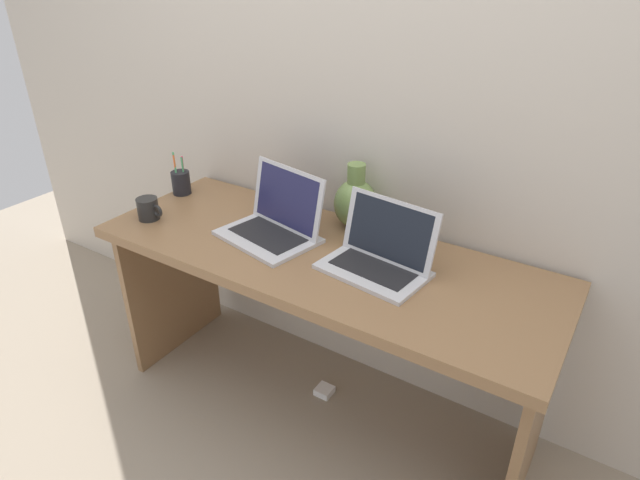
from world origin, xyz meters
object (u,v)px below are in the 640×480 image
coffee_mug (148,209)px  power_brick (324,391)px  laptop_right (381,252)px  laptop_left (277,219)px  pen_cup (181,182)px  green_vase (355,202)px

coffee_mug → power_brick: coffee_mug is taller
laptop_right → laptop_left: bearing=179.3°
coffee_mug → pen_cup: bearing=106.8°
laptop_right → coffee_mug: 0.95m
laptop_left → laptop_right: 0.43m
laptop_left → power_brick: bearing=13.3°
laptop_left → coffee_mug: laptop_left is taller
laptop_right → green_vase: 0.32m
green_vase → laptop_right: bearing=-45.1°
green_vase → power_brick: 0.85m
laptop_left → laptop_right: (0.43, -0.01, -0.00)m
pen_cup → power_brick: (0.76, -0.04, -0.78)m
laptop_left → coffee_mug: size_ratio=3.28×
pen_cup → coffee_mug: bearing=-73.2°
laptop_right → pen_cup: 1.01m
laptop_left → laptop_right: size_ratio=1.07×
laptop_left → laptop_right: bearing=-0.7°
laptop_right → pen_cup: size_ratio=1.97×
coffee_mug → power_brick: size_ratio=1.72×
laptop_left → coffee_mug: 0.53m
green_vase → power_brick: size_ratio=3.59×
power_brick → laptop_right: bearing=-11.2°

